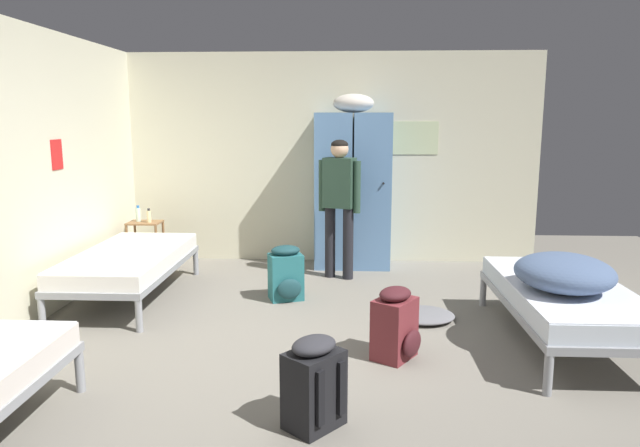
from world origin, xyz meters
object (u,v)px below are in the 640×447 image
at_px(shelf_unit, 146,240).
at_px(clothes_pile_grey, 423,315).
at_px(locker_bank, 353,187).
at_px(water_bottle, 138,214).
at_px(bed_left_rear, 129,261).
at_px(backpack_black, 313,384).
at_px(person_traveler, 339,196).
at_px(backpack_teal, 286,274).
at_px(backpack_maroon, 396,325).
at_px(bed_right, 565,297).
at_px(bedding_heap, 564,272).
at_px(lotion_bottle, 149,216).

relative_size(shelf_unit, clothes_pile_grey, 1.00).
relative_size(locker_bank, shelf_unit, 3.63).
bearing_deg(shelf_unit, water_bottle, 165.96).
xyz_separation_m(bed_left_rear, backpack_black, (1.98, -2.36, -0.12)).
distance_m(shelf_unit, clothes_pile_grey, 3.54).
distance_m(person_traveler, backpack_teal, 1.19).
bearing_deg(backpack_maroon, bed_right, 15.13).
xyz_separation_m(bed_right, bedding_heap, (-0.08, -0.17, 0.25)).
relative_size(shelf_unit, backpack_teal, 1.04).
relative_size(shelf_unit, backpack_black, 1.04).
relative_size(person_traveler, water_bottle, 8.05).
xyz_separation_m(locker_bank, bed_right, (1.67, -2.41, -0.59)).
height_order(water_bottle, backpack_maroon, water_bottle).
bearing_deg(lotion_bottle, shelf_unit, 150.26).
bearing_deg(person_traveler, backpack_black, -91.75).
bearing_deg(water_bottle, bedding_heap, -29.62).
height_order(lotion_bottle, backpack_black, lotion_bottle).
bearing_deg(backpack_maroon, water_bottle, 138.29).
bearing_deg(bedding_heap, bed_left_rear, 163.09).
bearing_deg(clothes_pile_grey, water_bottle, 152.00).
bearing_deg(bedding_heap, clothes_pile_grey, 145.36).
height_order(bedding_heap, lotion_bottle, bedding_heap).
xyz_separation_m(bed_left_rear, water_bottle, (-0.33, 1.20, 0.28)).
distance_m(lotion_bottle, backpack_maroon, 3.71).
relative_size(bed_right, person_traveler, 1.22).
relative_size(shelf_unit, bed_left_rear, 0.30).
bearing_deg(bed_left_rear, water_bottle, 105.40).
bearing_deg(lotion_bottle, bedding_heap, -29.90).
bearing_deg(backpack_maroon, backpack_teal, 125.00).
xyz_separation_m(bed_right, person_traveler, (-1.83, 1.86, 0.56)).
height_order(shelf_unit, clothes_pile_grey, shelf_unit).
bearing_deg(backpack_black, shelf_unit, 122.19).
xyz_separation_m(locker_bank, shelf_unit, (-2.48, -0.24, -0.62)).
xyz_separation_m(backpack_maroon, backpack_black, (-0.56, -1.00, 0.00)).
xyz_separation_m(shelf_unit, clothes_pile_grey, (3.11, -1.67, -0.30)).
height_order(backpack_maroon, clothes_pile_grey, backpack_maroon).
distance_m(locker_bank, bed_right, 2.99).
bearing_deg(bed_left_rear, bedding_heap, -16.91).
relative_size(shelf_unit, water_bottle, 2.95).
distance_m(bed_right, backpack_maroon, 1.42).
bearing_deg(bed_right, backpack_teal, 156.39).
xyz_separation_m(shelf_unit, backpack_black, (2.23, -3.54, -0.09)).
height_order(bed_left_rear, lotion_bottle, lotion_bottle).
bearing_deg(clothes_pile_grey, shelf_unit, 151.68).
xyz_separation_m(shelf_unit, lotion_bottle, (0.07, -0.04, 0.30)).
xyz_separation_m(bed_right, lotion_bottle, (-4.08, 2.13, 0.26)).
bearing_deg(clothes_pile_grey, lotion_bottle, 151.71).
bearing_deg(bed_left_rear, backpack_black, -50.06).
bearing_deg(backpack_maroon, bedding_heap, 8.81).
bearing_deg(clothes_pile_grey, bedding_heap, -34.64).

